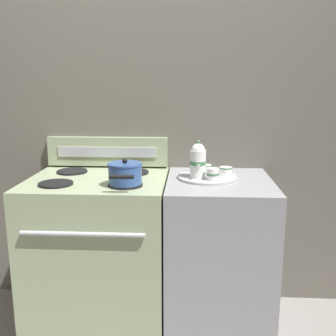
# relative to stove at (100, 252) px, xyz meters

# --- Properties ---
(ground_plane) EXTENTS (6.00, 6.00, 0.00)m
(ground_plane) POSITION_rel_stove_xyz_m (0.30, 0.00, -0.46)
(ground_plane) COLOR gray
(wall_back) EXTENTS (6.00, 0.05, 2.20)m
(wall_back) POSITION_rel_stove_xyz_m (0.30, 0.36, 0.64)
(wall_back) COLOR #666056
(wall_back) RESTS_ON ground
(stove) EXTENTS (0.80, 0.70, 0.92)m
(stove) POSITION_rel_stove_xyz_m (0.00, 0.00, 0.00)
(stove) COLOR #9EAD84
(stove) RESTS_ON ground
(control_panel) EXTENTS (0.78, 0.05, 0.19)m
(control_panel) POSITION_rel_stove_xyz_m (0.00, 0.31, 0.56)
(control_panel) COLOR #9EAD84
(control_panel) RESTS_ON stove
(side_counter) EXTENTS (0.60, 0.67, 0.91)m
(side_counter) POSITION_rel_stove_xyz_m (0.71, 0.00, -0.00)
(side_counter) COLOR #939399
(side_counter) RESTS_ON ground
(saucepan) EXTENTS (0.18, 0.26, 0.14)m
(saucepan) POSITION_rel_stove_xyz_m (0.19, -0.15, 0.52)
(saucepan) COLOR #335193
(saucepan) RESTS_ON stove
(serving_tray) EXTENTS (0.34, 0.34, 0.01)m
(serving_tray) POSITION_rel_stove_xyz_m (0.64, 0.04, 0.46)
(serving_tray) COLOR #B2B2B7
(serving_tray) RESTS_ON side_counter
(teapot) EXTENTS (0.09, 0.15, 0.22)m
(teapot) POSITION_rel_stove_xyz_m (0.58, 0.00, 0.57)
(teapot) COLOR white
(teapot) RESTS_ON serving_tray
(teacup_left) EXTENTS (0.11, 0.11, 0.05)m
(teacup_left) POSITION_rel_stove_xyz_m (0.74, 0.05, 0.49)
(teacup_left) COLOR white
(teacup_left) RESTS_ON serving_tray
(teacup_right) EXTENTS (0.11, 0.11, 0.05)m
(teacup_right) POSITION_rel_stove_xyz_m (0.63, 0.11, 0.49)
(teacup_right) COLOR white
(teacup_right) RESTS_ON serving_tray
(creamer_jug) EXTENTS (0.07, 0.07, 0.07)m
(creamer_jug) POSITION_rel_stove_xyz_m (0.66, -0.05, 0.50)
(creamer_jug) COLOR white
(creamer_jug) RESTS_ON serving_tray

